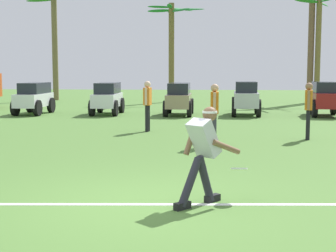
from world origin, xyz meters
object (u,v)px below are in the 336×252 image
object	(u,v)px
parked_car_slot_e	(324,98)
parked_car_slot_d	(246,97)
frisbee_in_flight	(239,169)
teammate_midfield	(309,105)
parked_car_slot_b	(107,97)
palm_tree_left_of_centre	(172,41)
palm_tree_right_of_centre	(311,33)
palm_tree_far_right	(318,37)
parked_car_slot_c	(179,98)
frisbee_thrower	(203,150)
palm_tree_far_left	(54,35)
teammate_near_sideline	(147,101)
teammate_deep	(215,109)
parked_car_slot_a	(34,97)

from	to	relation	value
parked_car_slot_e	parked_car_slot_d	bearing A→B (deg)	178.64
frisbee_in_flight	teammate_midfield	world-z (taller)	teammate_midfield
parked_car_slot_b	parked_car_slot_d	size ratio (longest dim) A/B	1.00
palm_tree_left_of_centre	palm_tree_right_of_centre	bearing A→B (deg)	-1.96
palm_tree_left_of_centre	parked_car_slot_e	bearing A→B (deg)	-51.08
teammate_midfield	parked_car_slot_e	world-z (taller)	teammate_midfield
palm_tree_left_of_centre	palm_tree_far_right	distance (m)	8.21
parked_car_slot_c	palm_tree_left_of_centre	xyz separation A→B (m)	(-0.84, 8.46, 2.79)
parked_car_slot_c	palm_tree_right_of_centre	xyz separation A→B (m)	(6.98, 8.19, 3.21)
frisbee_thrower	palm_tree_far_left	world-z (taller)	palm_tree_far_left
palm_tree_far_right	parked_car_slot_d	bearing A→B (deg)	-119.82
palm_tree_right_of_centre	palm_tree_far_right	xyz separation A→B (m)	(0.38, -0.12, -0.27)
palm_tree_right_of_centre	palm_tree_far_right	distance (m)	0.48
teammate_near_sideline	palm_tree_right_of_centre	distance (m)	16.16
frisbee_thrower	palm_tree_far_right	bearing A→B (deg)	74.25
teammate_deep	palm_tree_far_right	bearing A→B (deg)	70.05
parked_car_slot_d	parked_car_slot_b	bearing A→B (deg)	179.26
parked_car_slot_c	palm_tree_far_right	bearing A→B (deg)	47.65
frisbee_thrower	teammate_deep	xyz separation A→B (m)	(0.26, 5.67, 0.15)
frisbee_thrower	teammate_deep	size ratio (longest dim) A/B	0.90
parked_car_slot_e	frisbee_thrower	bearing A→B (deg)	-109.02
parked_car_slot_a	parked_car_slot_d	bearing A→B (deg)	0.42
frisbee_in_flight	palm_tree_left_of_centre	size ratio (longest dim) A/B	0.05
parked_car_slot_a	palm_tree_far_right	world-z (taller)	palm_tree_far_right
parked_car_slot_c	parked_car_slot_e	xyz separation A→B (m)	(5.98, 0.02, 0.02)
palm_tree_far_left	parked_car_slot_c	bearing A→B (deg)	-50.01
frisbee_thrower	teammate_near_sideline	xyz separation A→B (m)	(-1.76, 8.48, 0.15)
parked_car_slot_a	palm_tree_left_of_centre	xyz separation A→B (m)	(5.37, 8.43, 2.79)
palm_tree_left_of_centre	palm_tree_right_of_centre	xyz separation A→B (m)	(7.82, -0.27, 0.42)
parked_car_slot_a	palm_tree_far_right	bearing A→B (deg)	30.66
palm_tree_left_of_centre	teammate_near_sideline	bearing A→B (deg)	-89.34
parked_car_slot_b	palm_tree_left_of_centre	xyz separation A→B (m)	(2.22, 8.29, 2.79)
teammate_near_sideline	palm_tree_left_of_centre	xyz separation A→B (m)	(-0.16, 14.18, 2.57)
parked_car_slot_e	palm_tree_far_right	bearing A→B (deg)	80.26
parked_car_slot_b	parked_car_slot_d	world-z (taller)	parked_car_slot_d
teammate_deep	palm_tree_left_of_centre	bearing A→B (deg)	97.30
parked_car_slot_a	palm_tree_far_left	xyz separation A→B (m)	(-1.91, 9.66, 3.25)
teammate_deep	parked_car_slot_c	distance (m)	8.64
teammate_near_sideline	palm_tree_far_right	bearing A→B (deg)	59.77
parked_car_slot_d	palm_tree_far_right	xyz separation A→B (m)	(4.57, 7.98, 2.93)
parked_car_slot_b	palm_tree_far_left	distance (m)	11.26
teammate_midfield	parked_car_slot_c	bearing A→B (deg)	118.43
parked_car_slot_a	parked_car_slot_b	world-z (taller)	same
palm_tree_right_of_centre	teammate_midfield	bearing A→B (deg)	-101.25
parked_car_slot_d	teammate_deep	bearing A→B (deg)	-99.56
frisbee_thrower	palm_tree_left_of_centre	size ratio (longest dim) A/B	0.25
parked_car_slot_e	frisbee_in_flight	bearing A→B (deg)	-107.40
parked_car_slot_a	parked_car_slot_e	world-z (taller)	parked_car_slot_e
parked_car_slot_a	parked_car_slot_b	size ratio (longest dim) A/B	1.01
teammate_near_sideline	teammate_midfield	distance (m)	4.83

